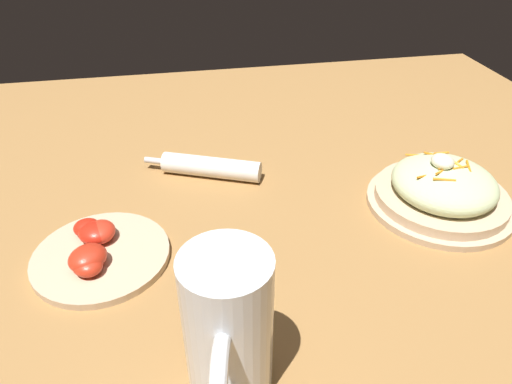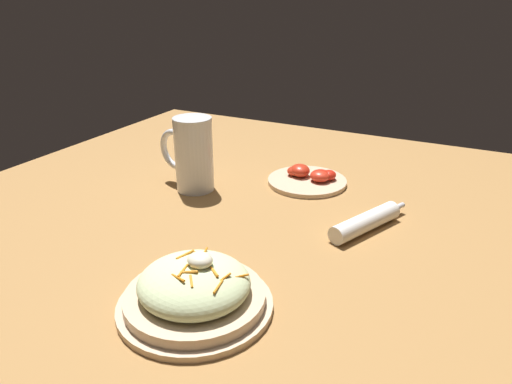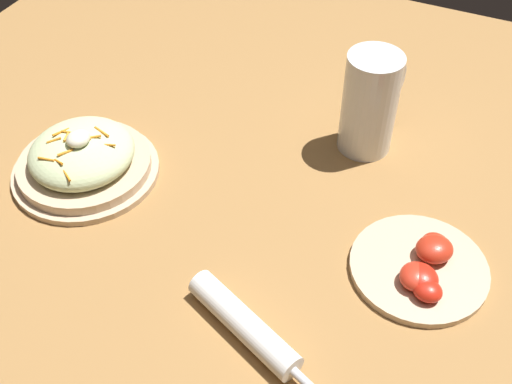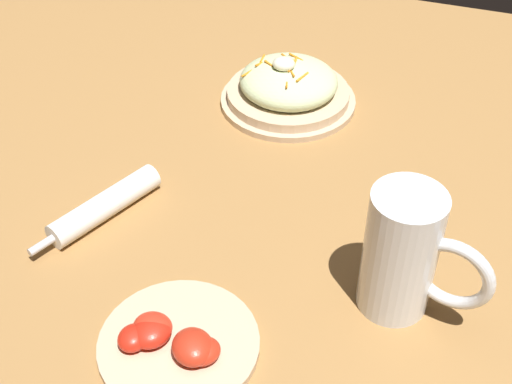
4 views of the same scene
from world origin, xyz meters
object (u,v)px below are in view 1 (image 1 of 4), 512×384
(salad_plate, at_px, (442,190))
(tomato_plate, at_px, (98,250))
(napkin_roll, at_px, (210,167))
(beer_mug, at_px, (228,334))

(salad_plate, height_order, tomato_plate, salad_plate)
(salad_plate, distance_m, napkin_roll, 0.38)
(salad_plate, distance_m, beer_mug, 0.45)
(beer_mug, height_order, tomato_plate, beer_mug)
(napkin_roll, distance_m, tomato_plate, 0.25)
(tomato_plate, bearing_deg, beer_mug, -146.24)
(salad_plate, height_order, napkin_roll, salad_plate)
(beer_mug, bearing_deg, salad_plate, -56.12)
(salad_plate, distance_m, tomato_plate, 0.52)
(salad_plate, relative_size, beer_mug, 1.34)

